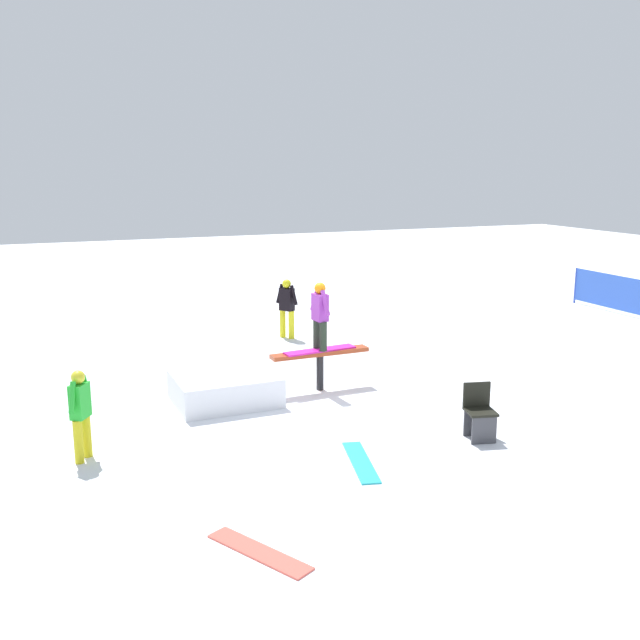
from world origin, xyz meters
name	(u,v)px	position (x,y,z in m)	size (l,w,h in m)	color
ground_plane	(320,390)	(0.00, 0.00, 0.00)	(60.00, 60.00, 0.00)	white
rail_feature	(320,357)	(0.00, 0.00, 0.64)	(1.95, 0.31, 0.77)	black
snow_kicker_ramp	(225,388)	(-1.88, -0.03, 0.26)	(1.80, 1.50, 0.53)	white
main_rider_on_rail	(320,318)	(0.00, 0.00, 1.41)	(1.46, 0.72, 1.31)	#D31EA2
bystander_black	(287,305)	(0.85, 4.20, 0.83)	(0.44, 0.58, 1.47)	yellow
bystander_green	(80,410)	(-4.47, -1.75, 0.76)	(0.38, 0.52, 1.36)	gold
loose_snowboard_coral	(259,552)	(-2.88, -5.19, 0.01)	(1.40, 0.28, 0.02)	#EC5F4F
loose_snowboard_cyan	(361,462)	(-0.77, -3.40, 0.01)	(1.47, 0.28, 0.02)	#29B8C1
folding_chair	(479,413)	(1.35, -3.26, 0.41)	(0.53, 0.53, 0.88)	#3F3F44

